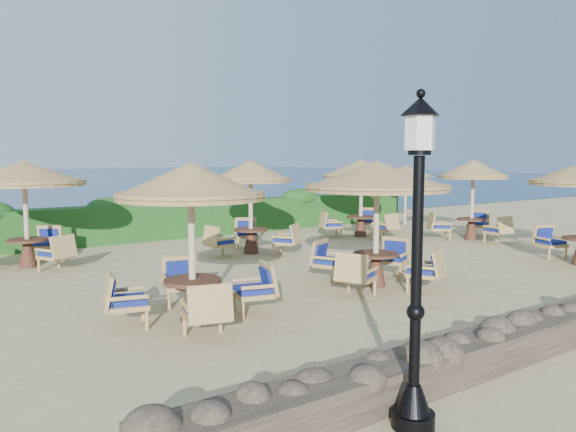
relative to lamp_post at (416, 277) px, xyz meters
The scene contains 10 objects.
ground 8.47m from the lamp_post, 54.78° to the left, with size 120.00×120.00×0.00m, color tan.
hedge 14.83m from the lamp_post, 71.08° to the left, with size 18.00×0.90×1.20m, color #164215.
lamp_post is the anchor object (origin of this frame).
extra_parasol 17.41m from the lamp_post, 43.60° to the left, with size 2.30×2.30×2.41m.
cafe_set_0 4.73m from the lamp_post, 92.43° to the left, with size 2.89×2.89×2.65m.
cafe_set_1 6.35m from the lamp_post, 49.66° to the left, with size 3.08×3.08×2.65m.
cafe_set_3 11.42m from the lamp_post, 97.94° to the left, with size 2.92×2.92×2.65m.
cafe_set_4 10.64m from the lamp_post, 67.71° to the left, with size 2.58×2.76×2.65m.
cafe_set_5 13.84m from the lamp_post, 49.91° to the left, with size 2.78×2.79×2.65m.
cafe_set_6 13.93m from the lamp_post, 34.76° to the left, with size 2.77×2.54×2.65m.
Camera 1 is at (-8.96, -10.54, 2.73)m, focal length 35.00 mm.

